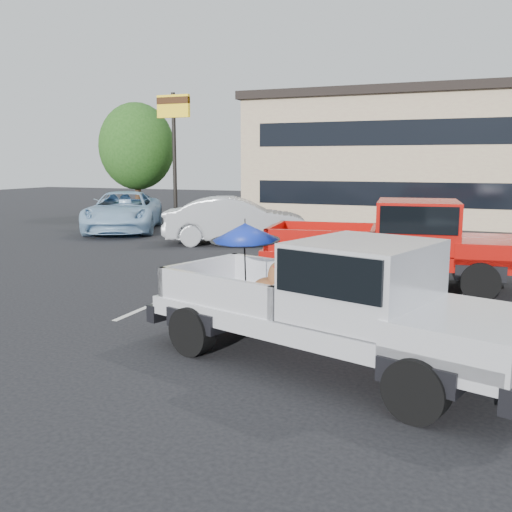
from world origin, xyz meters
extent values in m
plane|color=black|center=(0.00, 0.00, 0.00)|extent=(90.00, 90.00, 0.00)
cube|color=silver|center=(-3.00, 2.00, 0.00)|extent=(0.12, 5.00, 0.01)
cube|color=silver|center=(3.00, 2.00, 0.00)|extent=(0.12, 5.00, 0.01)
cube|color=tan|center=(2.00, 21.00, 3.00)|extent=(20.00, 8.00, 6.00)
cube|color=black|center=(2.00, 21.00, 6.10)|extent=(20.40, 8.40, 0.40)
cube|color=black|center=(2.00, 17.02, 1.50)|extent=(18.00, 0.08, 1.10)
cube|color=black|center=(2.00, 17.02, 4.20)|extent=(18.00, 0.08, 1.10)
cylinder|color=black|center=(-10.00, 14.00, 3.00)|extent=(0.18, 0.18, 6.00)
cube|color=yellow|center=(-10.00, 14.00, 5.40)|extent=(1.60, 0.18, 1.00)
cube|color=#381E0C|center=(-10.00, 14.00, 5.65)|extent=(1.60, 0.22, 0.30)
cylinder|color=#332114|center=(-14.00, 17.00, 1.21)|extent=(0.32, 0.32, 2.42)
ellipsoid|color=#1E4B15|center=(-14.00, 17.00, 3.74)|extent=(3.96, 3.96, 4.55)
cylinder|color=black|center=(-0.74, -1.63, 0.38)|extent=(0.81, 0.49, 0.76)
cylinder|color=black|center=(-0.20, 0.13, 0.38)|extent=(0.81, 0.49, 0.76)
cylinder|color=black|center=(2.69, -2.70, 0.38)|extent=(0.81, 0.49, 0.76)
cylinder|color=black|center=(3.24, -0.94, 0.38)|extent=(0.81, 0.49, 0.76)
cube|color=silver|center=(1.29, -1.30, 0.67)|extent=(5.72, 3.43, 0.28)
cube|color=silver|center=(3.21, -1.89, 0.88)|extent=(2.00, 2.28, 0.46)
cube|color=black|center=(-1.33, -0.49, 0.50)|extent=(0.75, 1.93, 0.28)
cube|color=silver|center=(1.82, -1.46, 1.35)|extent=(2.12, 2.25, 1.05)
cube|color=black|center=(1.82, -1.46, 1.55)|extent=(2.01, 2.30, 0.55)
cube|color=black|center=(-0.09, -0.87, 0.73)|extent=(2.74, 2.44, 0.10)
cube|color=silver|center=(0.17, -0.04, 1.03)|extent=(2.23, 0.78, 0.50)
cube|color=silver|center=(-0.35, -1.70, 1.03)|extent=(2.23, 0.78, 0.50)
cube|color=silver|center=(-1.14, -0.55, 1.03)|extent=(0.64, 1.79, 0.50)
cube|color=silver|center=(0.96, -1.20, 1.03)|extent=(0.64, 1.79, 0.50)
ellipsoid|color=brown|center=(0.18, -0.78, 0.95)|extent=(0.62, 0.57, 0.35)
cylinder|color=brown|center=(0.43, -0.95, 0.91)|extent=(0.08, 0.08, 0.26)
cylinder|color=brown|center=(0.48, -0.78, 0.91)|extent=(0.08, 0.08, 0.26)
ellipsoid|color=brown|center=(0.36, -0.84, 1.17)|extent=(0.40, 0.38, 0.47)
cylinder|color=red|center=(0.38, -0.85, 1.32)|extent=(0.23, 0.23, 0.04)
sphere|color=brown|center=(0.45, -0.87, 1.43)|extent=(0.25, 0.25, 0.25)
cone|color=black|center=(0.59, -0.91, 1.41)|extent=(0.20, 0.16, 0.12)
cone|color=black|center=(0.41, -0.92, 1.56)|extent=(0.09, 0.09, 0.13)
cone|color=black|center=(0.45, -0.80, 1.56)|extent=(0.09, 0.09, 0.13)
cylinder|color=brown|center=(0.00, -0.73, 0.84)|extent=(0.31, 0.05, 0.11)
cylinder|color=black|center=(-0.16, -0.92, 1.31)|extent=(0.02, 0.10, 1.05)
cone|color=#132AA7|center=(-0.16, -0.92, 1.85)|extent=(1.10, 1.12, 0.36)
cylinder|color=black|center=(-0.16, -0.92, 2.01)|extent=(0.02, 0.02, 0.10)
cylinder|color=black|center=(-0.16, -0.92, 1.72)|extent=(1.10, 1.10, 0.09)
cylinder|color=black|center=(-0.62, 3.24, 0.42)|extent=(0.86, 0.41, 0.83)
cylinder|color=black|center=(-0.87, 5.24, 0.42)|extent=(0.86, 0.41, 0.83)
cylinder|color=black|center=(3.28, 3.75, 0.42)|extent=(0.86, 0.41, 0.83)
cylinder|color=black|center=(3.02, 5.74, 0.42)|extent=(0.86, 0.41, 0.83)
cube|color=#AC0E09|center=(1.26, 4.50, 0.73)|extent=(6.11, 2.83, 0.31)
cube|color=#AC0E09|center=(3.42, 4.78, 0.96)|extent=(1.89, 2.29, 0.50)
cube|color=black|center=(-1.72, 4.12, 0.55)|extent=(0.47, 2.15, 0.31)
cube|color=#AC0E09|center=(1.85, 4.58, 1.47)|extent=(2.04, 2.22, 1.15)
cube|color=black|center=(1.85, 4.58, 1.69)|extent=(1.90, 2.31, 0.60)
cube|color=black|center=(-0.31, 4.30, 0.80)|extent=(2.75, 2.32, 0.11)
cube|color=#AC0E09|center=(-0.43, 5.24, 1.13)|extent=(2.51, 0.43, 0.55)
cube|color=#AC0E09|center=(-0.19, 3.35, 1.13)|extent=(2.51, 0.43, 0.55)
cube|color=#AC0E09|center=(-1.50, 4.14, 1.13)|extent=(0.37, 2.01, 0.55)
cube|color=#AC0E09|center=(0.88, 4.45, 1.13)|extent=(0.37, 2.01, 0.55)
imported|color=#A7AAAE|center=(-5.00, 9.61, 0.84)|extent=(5.41, 3.53, 1.69)
imported|color=#96BEE0|center=(-11.01, 11.34, 0.84)|extent=(5.17, 6.65, 1.68)
camera|label=1|loc=(3.30, -9.05, 2.93)|focal=40.00mm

